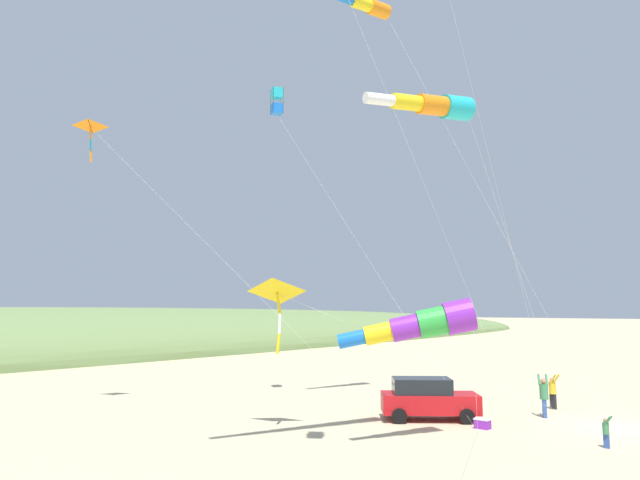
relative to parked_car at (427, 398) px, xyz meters
name	(u,v)px	position (x,y,z in m)	size (l,w,h in m)	color
ground_plane	(614,428)	(6.84, 3.47, -0.95)	(600.00, 600.00, 0.00)	#C6B58C
dune_ridge_grassy	(38,357)	(-48.16, 3.47, -0.95)	(28.00, 240.00, 10.35)	#6B844C
parked_car	(427,398)	(0.00, 0.00, 0.00)	(4.52, 4.12, 1.85)	red
cooler_box	(482,423)	(2.70, -0.18, -0.74)	(0.62, 0.42, 0.42)	purple
person_adult_flyer	(544,394)	(3.83, 3.99, 0.11)	(0.62, 0.69, 1.94)	#335199
person_child_green_jacket	(606,430)	(7.55, -0.46, -0.32)	(0.35, 0.28, 1.15)	#335199
person_bystander_far	(553,390)	(3.39, 6.53, 0.00)	(0.58, 0.48, 1.74)	#232328
kite_windsock_small_distant	(434,105)	(4.28, -6.53, 10.89)	(2.52, 11.07, 12.36)	#1EB7C6
kite_windsock_long_streamer_left	(424,324)	(6.43, -11.19, 3.65)	(4.77, 11.44, 5.23)	purple
kite_windsock_green_low_center	(363,4)	(-3.56, 0.23, 20.37)	(10.66, 7.67, 21.78)	orange
kite_delta_rainbow_low_near	(91,128)	(-13.74, -9.43, 13.24)	(12.42, 9.49, 14.53)	orange
kite_box_orange_high_right	(277,102)	(-8.22, -1.56, 15.52)	(10.74, 2.15, 17.23)	#1EB7C6
kite_delta_yellow_midlevel	(278,292)	(-3.58, -6.04, 4.71)	(11.09, 9.98, 6.24)	yellow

